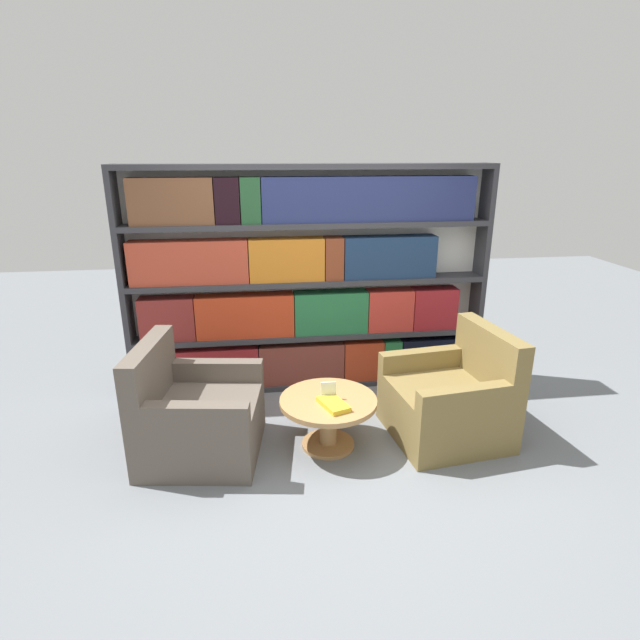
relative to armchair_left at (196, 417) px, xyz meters
name	(u,v)px	position (x,y,z in m)	size (l,w,h in m)	color
ground_plane	(329,459)	(1.01, -0.23, -0.31)	(14.00, 14.00, 0.00)	slate
bookshelf	(305,284)	(0.97, 1.10, 0.74)	(3.43, 0.30, 2.15)	silver
armchair_left	(196,417)	(0.00, 0.00, 0.00)	(0.98, 0.98, 0.91)	brown
armchair_right	(450,401)	(2.05, 0.00, 0.00)	(0.97, 0.97, 0.91)	olive
coffee_table	(328,412)	(1.02, -0.05, 0.00)	(0.76, 0.76, 0.42)	#AD7F4C
table_sign	(328,392)	(1.02, -0.05, 0.18)	(0.12, 0.06, 0.14)	black
stray_book	(333,404)	(1.04, -0.18, 0.13)	(0.24, 0.31, 0.04)	gold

